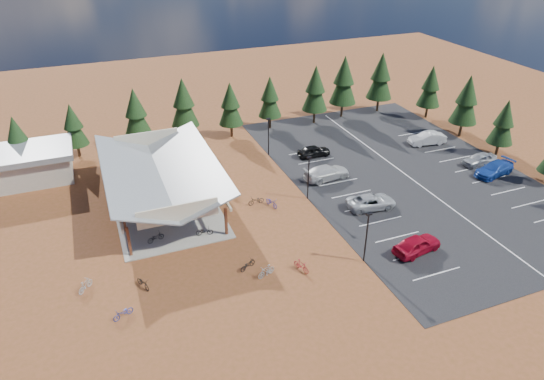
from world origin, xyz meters
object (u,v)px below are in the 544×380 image
at_px(outbuilding, 25,165).
at_px(bike_12, 248,265).
at_px(lamp_post_2, 268,134).
at_px(bike_14, 272,202).
at_px(bike_1, 147,204).
at_px(bike_4, 204,231).
at_px(bike_pavilion, 160,172).
at_px(car_4, 314,151).
at_px(bike_3, 135,176).
at_px(bike_0, 156,237).
at_px(bike_13, 266,271).
at_px(car_7, 495,169).
at_px(lamp_post_1, 308,175).
at_px(bike_10, 123,313).
at_px(bike_7, 181,174).
at_px(lamp_post_0, 367,234).
at_px(bike_5, 181,204).
at_px(bike_8, 143,283).
at_px(car_0, 417,244).
at_px(bike_11, 301,266).
at_px(trash_bin_0, 220,201).
at_px(car_9, 427,138).
at_px(car_2, 371,202).
at_px(bike_2, 152,199).
at_px(bike_15, 216,190).
at_px(bike_16, 256,201).
at_px(car_3, 327,172).
at_px(bike_6, 177,186).
at_px(trash_bin_1, 232,192).
at_px(car_8, 480,159).
at_px(bike_9, 85,285).

xyz_separation_m(outbuilding, bike_12, (18.80, -25.17, -1.57)).
height_order(lamp_post_2, bike_14, lamp_post_2).
xyz_separation_m(bike_1, bike_4, (4.45, -7.19, -0.06)).
distance_m(bike_pavilion, car_4, 21.07).
bearing_deg(bike_3, lamp_post_2, -80.72).
height_order(lamp_post_2, bike_0, lamp_post_2).
bearing_deg(bike_13, car_7, 84.24).
distance_m(bike_0, car_7, 40.43).
relative_size(lamp_post_1, bike_10, 2.94).
height_order(bike_7, bike_10, bike_7).
relative_size(lamp_post_0, bike_13, 2.84).
xyz_separation_m(bike_5, bike_7, (1.37, 6.50, 0.07)).
distance_m(bike_8, bike_13, 10.50).
distance_m(car_4, car_7, 21.99).
relative_size(bike_13, car_0, 0.37).
relative_size(bike_1, bike_11, 0.89).
relative_size(trash_bin_0, car_9, 0.18).
relative_size(bike_0, car_2, 0.32).
relative_size(bike_2, bike_15, 1.02).
bearing_deg(bike_16, lamp_post_0, 19.28).
bearing_deg(car_3, bike_6, 72.59).
height_order(bike_8, bike_12, bike_8).
distance_m(car_3, car_9, 17.79).
bearing_deg(bike_5, trash_bin_1, -85.02).
bearing_deg(bike_2, lamp_post_2, -69.69).
relative_size(bike_5, car_3, 0.28).
relative_size(bike_10, bike_16, 0.96).
bearing_deg(bike_8, car_8, -13.47).
bearing_deg(lamp_post_0, bike_1, 135.93).
bearing_deg(bike_11, bike_14, 61.91).
bearing_deg(bike_13, bike_10, -106.12).
bearing_deg(bike_11, bike_5, 97.90).
height_order(bike_1, bike_9, bike_1).
bearing_deg(trash_bin_0, bike_12, -93.84).
height_order(bike_14, car_7, car_7).
bearing_deg(bike_4, outbuilding, 53.33).
distance_m(bike_15, car_4, 15.23).
distance_m(bike_pavilion, bike_6, 4.31).
xyz_separation_m(bike_9, bike_16, (18.05, 7.80, -0.05)).
bearing_deg(lamp_post_2, bike_pavilion, -154.98).
relative_size(lamp_post_1, bike_0, 3.01).
distance_m(bike_0, car_8, 40.75).
xyz_separation_m(bike_pavilion, bike_7, (2.90, 4.63, -3.18)).
xyz_separation_m(bike_8, car_0, (24.47, -4.39, 0.42)).
relative_size(bike_3, car_0, 0.30).
relative_size(bike_4, bike_15, 1.11).
distance_m(outbuilding, bike_16, 27.77).
bearing_deg(bike_0, car_4, -80.54).
bearing_deg(car_8, bike_9, -82.23).
relative_size(bike_11, car_0, 0.37).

